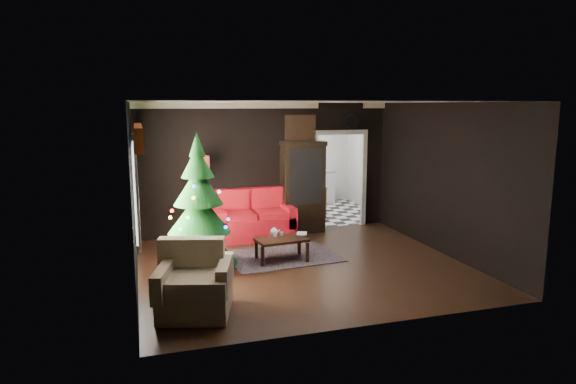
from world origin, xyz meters
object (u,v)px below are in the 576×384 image
object	(u,v)px
armchair	(195,280)
curio_cabinet	(303,189)
floor_lamp	(203,202)
coffee_table	(282,249)
christmas_tree	(199,209)
loveseat	(254,215)
kitchen_table	(309,201)
wall_clock	(351,122)
teapot	(274,232)

from	to	relation	value
armchair	curio_cabinet	bearing A→B (deg)	69.62
floor_lamp	coffee_table	bearing A→B (deg)	-54.05
christmas_tree	armchair	xyz separation A→B (m)	(-0.28, -1.75, -0.59)
christmas_tree	armchair	distance (m)	1.87
loveseat	floor_lamp	xyz separation A→B (m)	(-1.04, -0.06, 0.33)
loveseat	curio_cabinet	bearing A→B (deg)	10.83
loveseat	kitchen_table	xyz separation A→B (m)	(1.80, 1.65, -0.12)
coffee_table	wall_clock	xyz separation A→B (m)	(2.23, 2.06, 2.17)
curio_cabinet	wall_clock	distance (m)	1.88
floor_lamp	teapot	bearing A→B (deg)	-52.08
loveseat	christmas_tree	xyz separation A→B (m)	(-1.33, -1.78, 0.55)
curio_cabinet	kitchen_table	xyz separation A→B (m)	(0.65, 1.43, -0.57)
teapot	curio_cabinet	bearing A→B (deg)	56.47
curio_cabinet	floor_lamp	distance (m)	2.21
armchair	kitchen_table	bearing A→B (deg)	72.63
floor_lamp	loveseat	bearing A→B (deg)	3.14
christmas_tree	kitchen_table	bearing A→B (deg)	47.58
loveseat	christmas_tree	world-z (taller)	christmas_tree
coffee_table	armchair	bearing A→B (deg)	-132.98
curio_cabinet	floor_lamp	world-z (taller)	curio_cabinet
teapot	armchair	bearing A→B (deg)	-128.58
loveseat	armchair	world-z (taller)	loveseat
loveseat	christmas_tree	distance (m)	2.29
kitchen_table	loveseat	bearing A→B (deg)	-137.49
teapot	wall_clock	bearing A→B (deg)	38.73
loveseat	floor_lamp	bearing A→B (deg)	-176.86
floor_lamp	teapot	size ratio (longest dim) A/B	11.61
teapot	wall_clock	distance (m)	3.51
kitchen_table	wall_clock	bearing A→B (deg)	-66.25
curio_cabinet	armchair	distance (m)	4.68
christmas_tree	floor_lamp	bearing A→B (deg)	80.45
teapot	kitchen_table	bearing A→B (deg)	60.46
curio_cabinet	christmas_tree	world-z (taller)	christmas_tree
christmas_tree	teapot	size ratio (longest dim) A/B	14.84
christmas_tree	coffee_table	bearing A→B (deg)	4.47
floor_lamp	armchair	bearing A→B (deg)	-99.36
floor_lamp	wall_clock	distance (m)	3.76
christmas_tree	coffee_table	xyz separation A→B (m)	(1.45, 0.11, -0.84)
loveseat	wall_clock	bearing A→B (deg)	9.66
loveseat	armchair	xyz separation A→B (m)	(-1.61, -3.53, -0.04)
christmas_tree	teapot	xyz separation A→B (m)	(1.37, 0.33, -0.56)
loveseat	wall_clock	xyz separation A→B (m)	(2.35, 0.40, 1.88)
wall_clock	christmas_tree	bearing A→B (deg)	-149.40
christmas_tree	coffee_table	world-z (taller)	christmas_tree
loveseat	kitchen_table	size ratio (longest dim) A/B	2.27
loveseat	armchair	distance (m)	3.88
loveseat	coffee_table	bearing A→B (deg)	-85.76
loveseat	teapot	world-z (taller)	loveseat
loveseat	curio_cabinet	distance (m)	1.25
curio_cabinet	teapot	bearing A→B (deg)	-123.53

